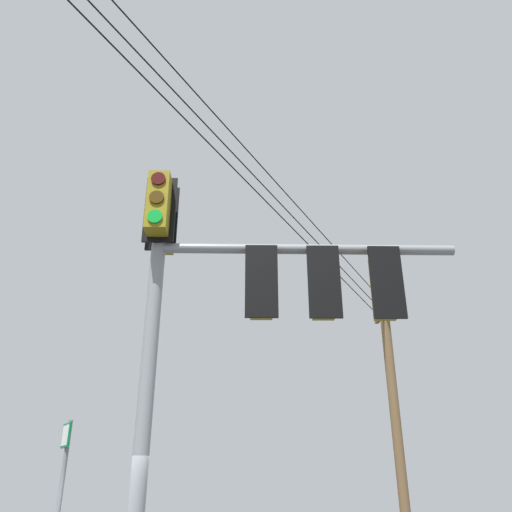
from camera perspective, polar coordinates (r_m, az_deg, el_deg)
The scene contains 4 objects.
signal_mast_assembly at distance 7.24m, azimuth -2.44°, elevation -4.43°, with size 2.19×4.17×6.31m.
utility_pole_wooden at distance 17.99m, azimuth 14.58°, elevation -15.88°, with size 1.86×0.78×8.89m.
route_sign_primary at distance 9.28m, azimuth -20.39°, elevation -24.01°, with size 0.33×0.12×3.19m.
overhead_wire_span at distance 8.65m, azimuth -14.01°, elevation 21.90°, with size 15.85×21.03×1.44m.
Camera 1 is at (-7.56, 0.71, 2.00)m, focal length 37.55 mm.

